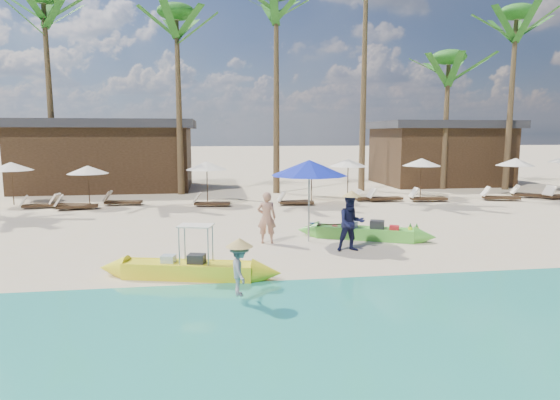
{
  "coord_description": "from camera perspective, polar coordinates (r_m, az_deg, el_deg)",
  "views": [
    {
      "loc": [
        -1.62,
        -13.03,
        3.45
      ],
      "look_at": [
        0.59,
        2.0,
        1.29
      ],
      "focal_mm": 30.0,
      "sensor_mm": 36.0,
      "label": 1
    }
  ],
  "objects": [
    {
      "name": "palm_3",
      "position": [
        27.84,
        -12.46,
        18.51
      ],
      "size": [
        2.08,
        2.08,
        10.52
      ],
      "color": "brown",
      "rests_on": "ground"
    },
    {
      "name": "yellow_canoe",
      "position": [
        11.58,
        -11.07,
        -8.3
      ],
      "size": [
        4.95,
        1.56,
        1.31
      ],
      "rotation": [
        0.0,
        0.0,
        -0.25
      ],
      "color": "yellow",
      "rests_on": "ground"
    },
    {
      "name": "lounger_9_right",
      "position": [
        28.74,
        27.91,
        0.66
      ],
      "size": [
        1.91,
        1.13,
        0.62
      ],
      "rotation": [
        0.0,
        0.0,
        -0.34
      ],
      "color": "#3D2819",
      "rests_on": "ground"
    },
    {
      "name": "resort_parasol_4",
      "position": [
        23.86,
        -22.39,
        3.43
      ],
      "size": [
        1.91,
        1.91,
        1.96
      ],
      "color": "#3D2819",
      "rests_on": "ground"
    },
    {
      "name": "tourist",
      "position": [
        14.78,
        -1.65,
        -2.16
      ],
      "size": [
        0.65,
        0.48,
        1.64
      ],
      "primitive_type": "imported",
      "rotation": [
        0.0,
        0.0,
        3.0
      ],
      "color": "#B1785F",
      "rests_on": "ground"
    },
    {
      "name": "lounger_7_right",
      "position": [
        24.57,
        12.42,
        0.3
      ],
      "size": [
        1.86,
        0.66,
        0.62
      ],
      "rotation": [
        0.0,
        0.0,
        0.05
      ],
      "color": "#3D2819",
      "rests_on": "ground"
    },
    {
      "name": "resort_parasol_8",
      "position": [
        26.68,
        16.88,
        4.44
      ],
      "size": [
        2.06,
        2.06,
        2.13
      ],
      "color": "#3D2819",
      "rests_on": "ground"
    },
    {
      "name": "lounger_6_left",
      "position": [
        22.94,
        1.52,
        -0.11
      ],
      "size": [
        1.69,
        0.72,
        0.56
      ],
      "rotation": [
        0.0,
        0.0,
        0.13
      ],
      "color": "#3D2819",
      "rests_on": "ground"
    },
    {
      "name": "lounger_4_left",
      "position": [
        24.02,
        -24.42,
        -0.42
      ],
      "size": [
        1.84,
        0.83,
        0.6
      ],
      "rotation": [
        0.0,
        0.0,
        -0.17
      ],
      "color": "#3D2819",
      "rests_on": "ground"
    },
    {
      "name": "lounger_8_left",
      "position": [
        25.09,
        17.37,
        0.3
      ],
      "size": [
        1.93,
        0.74,
        0.64
      ],
      "rotation": [
        0.0,
        0.0,
        -0.09
      ],
      "color": "#3D2819",
      "rests_on": "ground"
    },
    {
      "name": "green_canoe",
      "position": [
        15.7,
        10.27,
        -3.93
      ],
      "size": [
        4.75,
        2.34,
        0.64
      ],
      "rotation": [
        0.0,
        0.0,
        -0.42
      ],
      "color": "#5DCD3E",
      "rests_on": "ground"
    },
    {
      "name": "lounger_10_left",
      "position": [
        29.01,
        30.79,
        0.54
      ],
      "size": [
        2.01,
        1.01,
        0.66
      ],
      "rotation": [
        0.0,
        0.0,
        0.23
      ],
      "color": "#3D2819",
      "rests_on": "ground"
    },
    {
      "name": "wet_sand_strip",
      "position": [
        8.89,
        2.88,
        -14.73
      ],
      "size": [
        240.0,
        4.5,
        0.01
      ],
      "primitive_type": "cube",
      "color": "tan",
      "rests_on": "ground"
    },
    {
      "name": "blue_umbrella",
      "position": [
        14.82,
        3.58,
        3.94
      ],
      "size": [
        2.45,
        2.45,
        2.64
      ],
      "color": "#99999E",
      "rests_on": "ground"
    },
    {
      "name": "lounger_6_right",
      "position": [
        22.74,
        1.75,
        -0.15
      ],
      "size": [
        1.79,
        0.79,
        0.59
      ],
      "rotation": [
        0.0,
        0.0,
        -0.15
      ],
      "color": "#3D2819",
      "rests_on": "ground"
    },
    {
      "name": "lounger_5_left",
      "position": [
        22.57,
        -8.57,
        -0.29
      ],
      "size": [
        1.82,
        0.81,
        0.6
      ],
      "rotation": [
        0.0,
        0.0,
        -0.16
      ],
      "color": "#3D2819",
      "rests_on": "ground"
    },
    {
      "name": "lounger_3_right",
      "position": [
        23.33,
        -23.8,
        -0.6
      ],
      "size": [
        1.91,
        0.85,
        0.63
      ],
      "rotation": [
        0.0,
        0.0,
        0.16
      ],
      "color": "#3D2819",
      "rests_on": "ground"
    },
    {
      "name": "lounger_7_left",
      "position": [
        24.57,
        10.63,
        0.3
      ],
      "size": [
        1.64,
        0.58,
        0.55
      ],
      "rotation": [
        0.0,
        0.0,
        0.05
      ],
      "color": "#3D2819",
      "rests_on": "ground"
    },
    {
      "name": "ground",
      "position": [
        13.58,
        -1.26,
        -6.63
      ],
      "size": [
        240.0,
        240.0,
        0.0
      ],
      "primitive_type": "plane",
      "color": "beige",
      "rests_on": "ground"
    },
    {
      "name": "palm_6",
      "position": [
        31.32,
        19.81,
        14.21
      ],
      "size": [
        2.08,
        2.08,
        8.51
      ],
      "color": "brown",
      "rests_on": "ground"
    },
    {
      "name": "palm_4",
      "position": [
        27.96,
        -0.46,
        20.47
      ],
      "size": [
        2.08,
        2.08,
        11.7
      ],
      "color": "brown",
      "rests_on": "ground"
    },
    {
      "name": "lounger_9_left",
      "position": [
        26.89,
        25.07,
        0.4
      ],
      "size": [
        1.96,
        1.06,
        0.64
      ],
      "rotation": [
        0.0,
        0.0,
        -0.27
      ],
      "color": "#3D2819",
      "rests_on": "ground"
    },
    {
      "name": "vendor_yellow",
      "position": [
        9.62,
        -4.94,
        -8.45
      ],
      "size": [
        0.46,
        0.73,
        1.07
      ],
      "primitive_type": "imported",
      "rotation": [
        0.0,
        0.0,
        1.66
      ],
      "color": "gray",
      "rests_on": "ground"
    },
    {
      "name": "palm_5",
      "position": [
        29.8,
        10.4,
        22.26
      ],
      "size": [
        2.08,
        2.08,
        13.6
      ],
      "color": "brown",
      "rests_on": "ground"
    },
    {
      "name": "resort_parasol_6",
      "position": [
        23.89,
        3.89,
        4.48
      ],
      "size": [
        2.11,
        2.11,
        2.17
      ],
      "color": "#3D2819",
      "rests_on": "ground"
    },
    {
      "name": "resort_parasol_7",
      "position": [
        25.34,
        8.31,
        4.53
      ],
      "size": [
        2.06,
        2.06,
        2.13
      ],
      "color": "#3D2819",
      "rests_on": "ground"
    },
    {
      "name": "resort_parasol_9",
      "position": [
        28.69,
        26.78,
        4.16
      ],
      "size": [
        2.07,
        2.07,
        2.13
      ],
      "color": "#3D2819",
      "rests_on": "ground"
    },
    {
      "name": "resort_parasol_3",
      "position": [
        26.15,
        -29.96,
        3.57
      ],
      "size": [
        2.03,
        2.03,
        2.09
      ],
      "color": "#3D2819",
      "rests_on": "ground"
    },
    {
      "name": "pavilion_east",
      "position": [
        34.32,
        18.8,
        5.55
      ],
      "size": [
        8.8,
        6.6,
        4.3
      ],
      "color": "#3D2819",
      "rests_on": "ground"
    },
    {
      "name": "lounger_3_left",
      "position": [
        24.52,
        -27.47,
        -0.49
      ],
      "size": [
        1.68,
        0.79,
        0.55
      ],
      "rotation": [
        0.0,
        0.0,
        0.19
      ],
      "color": "#3D2819",
      "rests_on": "ground"
    },
    {
      "name": "vendor_green",
      "position": [
        13.93,
        8.65,
        -2.78
      ],
      "size": [
        0.83,
        0.65,
        1.69
      ],
      "primitive_type": "imported",
      "rotation": [
        0.0,
        0.0,
        -0.01
      ],
      "color": "#141637",
      "rests_on": "ground"
    },
    {
      "name": "resort_parasol_5",
      "position": [
        23.1,
        -8.92,
        4.17
      ],
      "size": [
        2.06,
        2.06,
        2.12
      ],
      "color": "#3D2819",
      "rests_on": "ground"
    },
    {
      "name": "palm_2",
      "position": [
        30.02,
        -26.73,
        18.25
      ],
      "size": [
        2.08,
        2.08,
        11.33
      ],
      "color": "brown",
      "rests_on": "ground"
    },
    {
      "name": "lounger_4_right",
      "position": [
        24.02,
        -18.84,
        -0.12
      ],
      "size": [
        1.86,
        0.74,
        0.62
      ],
      "rotation": [
        0.0,
        0.0,
        -0.1
      ],
      "color": "#3D2819",
      "rests_on": "ground"
    },
    {
      "name": "pavilion_west",
      "position": [
        31.22,
        -20.24,
        5.27
      ],
      "size": [
        10.8,
        6.6,
        4.3
      ],
      "color": "#3D2819",
      "rests_on": "ground"
    },
    {
      "name": "palm_7",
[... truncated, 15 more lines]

